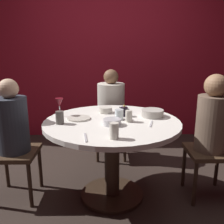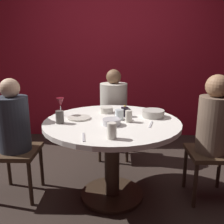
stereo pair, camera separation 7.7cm
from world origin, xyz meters
The scene contains 19 objects.
ground_plane centered at (0.00, 0.00, 0.00)m, with size 8.00×8.00×0.00m, color #2D231E.
back_wall centered at (0.00, 1.79, 1.30)m, with size 6.00×0.10×2.60m, color maroon.
dining_table centered at (0.00, 0.00, 0.58)m, with size 1.23×1.23×0.76m.
seated_diner_left centered at (-0.90, 0.00, 0.70)m, with size 0.40×0.40×1.14m.
seated_diner_back centered at (0.00, 0.90, 0.70)m, with size 0.40×0.40×1.14m.
seated_diner_right centered at (0.91, 0.00, 0.73)m, with size 0.40×0.40×1.17m.
candle_holder centered at (0.12, 0.15, 0.80)m, with size 0.07×0.07×0.11m.
wine_glass centered at (-0.49, 0.15, 0.89)m, with size 0.08×0.08×0.18m.
dinner_plate centered at (-0.30, 0.06, 0.76)m, with size 0.21×0.21×0.01m, color beige.
cell_phone centered at (0.14, 0.44, 0.76)m, with size 0.07×0.14×0.01m, color black.
bowl_serving_large centered at (0.00, -0.13, 0.78)m, with size 0.15×0.15×0.05m, color #B7B7BC.
bowl_salad_center centered at (-0.06, 0.28, 0.79)m, with size 0.13×0.13×0.06m, color beige.
bowl_small_white centered at (0.38, 0.13, 0.79)m, with size 0.21×0.21×0.07m, color #B2ADA3.
cup_near_candle centered at (0.07, 0.03, 0.81)m, with size 0.08×0.08×0.09m, color silver.
cup_by_left_diner centered at (0.15, -0.04, 0.81)m, with size 0.06×0.06×0.10m, color beige.
cup_by_right_diner centered at (-0.45, -0.09, 0.81)m, with size 0.07×0.07×0.11m, color #4C4742.
cup_center_front centered at (0.01, -0.46, 0.82)m, with size 0.07×0.07×0.12m, color beige.
fork_near_plate centered at (0.33, -0.11, 0.76)m, with size 0.02×0.18×0.01m, color #B7B7BC.
knife_near_plate centered at (-0.20, -0.44, 0.76)m, with size 0.02×0.18×0.01m, color #B7B7BC.
Camera 2 is at (0.05, -2.15, 1.40)m, focal length 40.15 mm.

